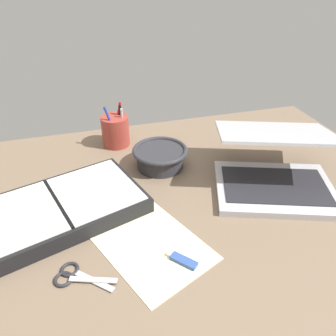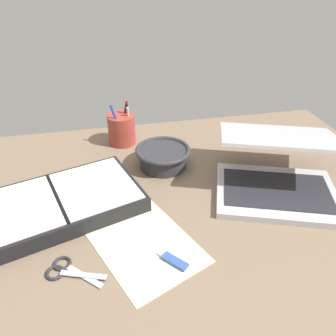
% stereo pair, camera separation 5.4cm
% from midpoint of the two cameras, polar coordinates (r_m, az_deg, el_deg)
% --- Properties ---
extents(desk_top, '(1.40, 1.00, 0.02)m').
position_cam_midpoint_polar(desk_top, '(0.87, 2.05, -7.11)').
color(desk_top, '#75604C').
rests_on(desk_top, ground).
extents(laptop, '(0.41, 0.41, 0.16)m').
position_cam_midpoint_polar(laptop, '(0.95, 20.04, -0.80)').
color(laptop, '#B7B7BC').
rests_on(laptop, desk_top).
extents(bowl, '(0.17, 0.17, 0.06)m').
position_cam_midpoint_polar(bowl, '(1.00, 0.67, 2.06)').
color(bowl, '#2D2D33').
rests_on(bowl, desk_top).
extents(pen_cup, '(0.09, 0.09, 0.15)m').
position_cam_midpoint_polar(pen_cup, '(1.13, -6.71, 6.73)').
color(pen_cup, '#9E382D').
rests_on(pen_cup, desk_top).
extents(planner, '(0.46, 0.35, 0.04)m').
position_cam_midpoint_polar(planner, '(0.87, -16.88, -6.01)').
color(planner, black).
rests_on(planner, desk_top).
extents(scissors, '(0.13, 0.10, 0.01)m').
position_cam_midpoint_polar(scissors, '(0.73, -15.50, -16.78)').
color(scissors, '#B7B7BC').
rests_on(scissors, desk_top).
extents(paper_sheet_front, '(0.29, 0.33, 0.00)m').
position_cam_midpoint_polar(paper_sheet_front, '(0.76, -2.27, -12.93)').
color(paper_sheet_front, '#F4EFB2').
rests_on(paper_sheet_front, desk_top).
extents(usb_drive, '(0.06, 0.06, 0.01)m').
position_cam_midpoint_polar(usb_drive, '(0.72, 3.25, -15.95)').
color(usb_drive, '#33519E').
rests_on(usb_drive, desk_top).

